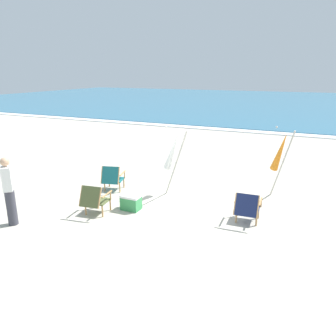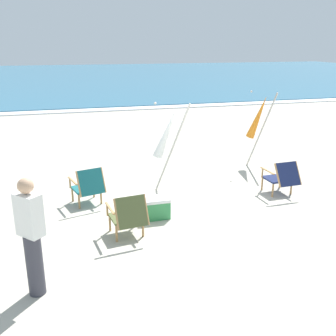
{
  "view_description": "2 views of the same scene",
  "coord_description": "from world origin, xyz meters",
  "px_view_note": "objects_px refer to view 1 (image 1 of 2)",
  "views": [
    {
      "loc": [
        3.29,
        -7.36,
        3.48
      ],
      "look_at": [
        -0.81,
        1.73,
        0.52
      ],
      "focal_mm": 35.0,
      "sensor_mm": 36.0,
      "label": 1
    },
    {
      "loc": [
        -2.45,
        -7.24,
        3.2
      ],
      "look_at": [
        -0.37,
        0.34,
        0.68
      ],
      "focal_mm": 42.0,
      "sensor_mm": 36.0,
      "label": 2
    }
  ],
  "objects_px": {
    "beach_chair_front_right": "(94,199)",
    "person_near_chairs": "(9,191)",
    "beach_chair_far_center": "(247,207)",
    "umbrella_furled_white": "(173,152)",
    "umbrella_furled_orange": "(280,152)",
    "cooler_box": "(131,202)",
    "beach_chair_front_left": "(112,178)"
  },
  "relations": [
    {
      "from": "beach_chair_front_right",
      "to": "person_near_chairs",
      "type": "distance_m",
      "value": 1.94
    },
    {
      "from": "beach_chair_far_center",
      "to": "umbrella_furled_white",
      "type": "height_order",
      "value": "umbrella_furled_white"
    },
    {
      "from": "beach_chair_front_right",
      "to": "umbrella_furled_orange",
      "type": "distance_m",
      "value": 5.15
    },
    {
      "from": "beach_chair_front_right",
      "to": "cooler_box",
      "type": "height_order",
      "value": "beach_chair_front_right"
    },
    {
      "from": "beach_chair_far_center",
      "to": "person_near_chairs",
      "type": "bearing_deg",
      "value": -155.27
    },
    {
      "from": "umbrella_furled_white",
      "to": "cooler_box",
      "type": "xyz_separation_m",
      "value": [
        -0.59,
        -1.37,
        -1.1
      ]
    },
    {
      "from": "beach_chair_front_right",
      "to": "cooler_box",
      "type": "distance_m",
      "value": 0.96
    },
    {
      "from": "beach_chair_far_center",
      "to": "beach_chair_front_right",
      "type": "bearing_deg",
      "value": -163.05
    },
    {
      "from": "beach_chair_front_right",
      "to": "umbrella_furled_white",
      "type": "xyz_separation_m",
      "value": [
        1.23,
        2.04,
        0.88
      ]
    },
    {
      "from": "umbrella_furled_orange",
      "to": "person_near_chairs",
      "type": "distance_m",
      "value": 6.99
    },
    {
      "from": "umbrella_furled_white",
      "to": "person_near_chairs",
      "type": "height_order",
      "value": "umbrella_furled_white"
    },
    {
      "from": "beach_chair_far_center",
      "to": "umbrella_furled_orange",
      "type": "bearing_deg",
      "value": 77.96
    },
    {
      "from": "umbrella_furled_white",
      "to": "person_near_chairs",
      "type": "bearing_deg",
      "value": -129.39
    },
    {
      "from": "person_near_chairs",
      "to": "cooler_box",
      "type": "bearing_deg",
      "value": 42.12
    },
    {
      "from": "beach_chair_front_left",
      "to": "umbrella_furled_white",
      "type": "height_order",
      "value": "umbrella_furled_white"
    },
    {
      "from": "umbrella_furled_white",
      "to": "cooler_box",
      "type": "distance_m",
      "value": 1.85
    },
    {
      "from": "beach_chair_front_right",
      "to": "umbrella_furled_white",
      "type": "bearing_deg",
      "value": 58.92
    },
    {
      "from": "beach_chair_front_left",
      "to": "beach_chair_front_right",
      "type": "xyz_separation_m",
      "value": [
        0.54,
        -1.61,
        -0.0
      ]
    },
    {
      "from": "beach_chair_front_left",
      "to": "cooler_box",
      "type": "distance_m",
      "value": 1.53
    },
    {
      "from": "beach_chair_front_left",
      "to": "cooler_box",
      "type": "bearing_deg",
      "value": -38.43
    },
    {
      "from": "umbrella_furled_orange",
      "to": "cooler_box",
      "type": "distance_m",
      "value": 4.3
    },
    {
      "from": "beach_chair_front_right",
      "to": "umbrella_furled_orange",
      "type": "bearing_deg",
      "value": 38.13
    },
    {
      "from": "beach_chair_front_right",
      "to": "cooler_box",
      "type": "relative_size",
      "value": 1.64
    },
    {
      "from": "beach_chair_front_left",
      "to": "cooler_box",
      "type": "height_order",
      "value": "beach_chair_front_left"
    },
    {
      "from": "beach_chair_front_left",
      "to": "beach_chair_front_right",
      "type": "bearing_deg",
      "value": -71.47
    },
    {
      "from": "beach_chair_far_center",
      "to": "umbrella_furled_orange",
      "type": "relative_size",
      "value": 0.39
    },
    {
      "from": "umbrella_furled_orange",
      "to": "cooler_box",
      "type": "xyz_separation_m",
      "value": [
        -3.35,
        -2.46,
        -1.12
      ]
    },
    {
      "from": "beach_chair_front_right",
      "to": "person_near_chairs",
      "type": "height_order",
      "value": "person_near_chairs"
    },
    {
      "from": "beach_chair_front_left",
      "to": "beach_chair_front_right",
      "type": "relative_size",
      "value": 1.03
    },
    {
      "from": "beach_chair_front_left",
      "to": "person_near_chairs",
      "type": "distance_m",
      "value": 3.01
    },
    {
      "from": "beach_chair_front_right",
      "to": "umbrella_furled_white",
      "type": "distance_m",
      "value": 2.54
    },
    {
      "from": "beach_chair_front_left",
      "to": "beach_chair_front_right",
      "type": "distance_m",
      "value": 1.7
    }
  ]
}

